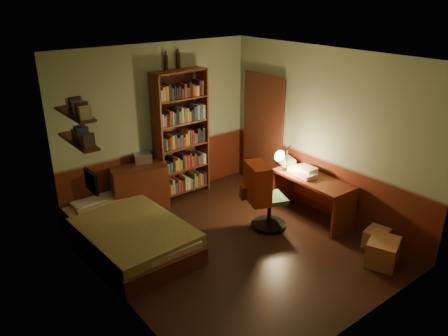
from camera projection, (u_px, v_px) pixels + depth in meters
floor at (235, 246)px, 6.17m from camera, size 3.50×4.00×0.02m
ceiling at (237, 57)px, 5.17m from camera, size 3.50×4.00×0.02m
wall_back at (158, 125)px, 7.14m from camera, size 3.50×0.02×2.60m
wall_left at (109, 196)px, 4.67m from camera, size 0.02×4.00×2.60m
wall_right at (324, 134)px, 6.68m from camera, size 0.02×4.00×2.60m
wall_front at (368, 219)px, 4.21m from camera, size 3.50×0.02×2.60m
doorway at (264, 133)px, 7.71m from camera, size 0.06×0.90×2.00m
door_trim at (262, 133)px, 7.69m from camera, size 0.02×0.98×2.08m
bed at (127, 224)px, 6.09m from camera, size 1.17×2.18×0.65m
dresser at (140, 189)px, 7.00m from camera, size 0.94×0.62×0.77m
mini_stereo at (143, 158)px, 7.01m from camera, size 0.32×0.28×0.15m
bookshelf at (181, 135)px, 7.30m from camera, size 0.95×0.35×2.17m
bottle_left at (166, 63)px, 6.83m from camera, size 0.07×0.07×0.23m
bottle_right at (178, 61)px, 6.95m from camera, size 0.08×0.08×0.25m
desk at (311, 198)px, 6.77m from camera, size 0.57×1.30×0.69m
paper_stack at (287, 161)px, 7.14m from camera, size 0.28×0.32×0.11m
desk_lamp at (287, 152)px, 6.82m from camera, size 0.24×0.24×0.61m
office_chair at (270, 195)px, 6.45m from camera, size 0.67×0.64×1.08m
red_jacket at (268, 145)px, 5.97m from camera, size 0.44×0.56×0.58m
wall_shelf_lower at (78, 141)px, 5.42m from camera, size 0.20×0.90×0.03m
wall_shelf_upper at (75, 114)px, 5.29m from camera, size 0.20×0.90×0.03m
framed_picture at (91, 182)px, 5.15m from camera, size 0.04×0.32×0.26m
cardboard_box_a at (383, 252)px, 5.70m from camera, size 0.56×0.51×0.34m
cardboard_box_b at (377, 238)px, 6.11m from camera, size 0.40×0.35×0.25m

